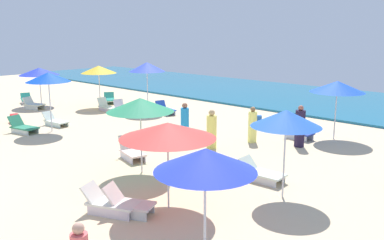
{
  "coord_description": "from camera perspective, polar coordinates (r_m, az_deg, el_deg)",
  "views": [
    {
      "loc": [
        13.48,
        -1.5,
        4.6
      ],
      "look_at": [
        1.72,
        10.9,
        0.91
      ],
      "focal_mm": 39.2,
      "sensor_mm": 36.0,
      "label": 1
    }
  ],
  "objects": [
    {
      "name": "beachgoer_0",
      "position": [
        17.57,
        8.23,
        -0.81
      ],
      "size": [
        0.36,
        0.36,
        1.5
      ],
      "rotation": [
        0.0,
        0.0,
        4.7
      ],
      "color": "#F9F479",
      "rests_on": "ground_plane"
    },
    {
      "name": "ocean",
      "position": [
        29.53,
        15.79,
        2.87
      ],
      "size": [
        60.0,
        11.24,
        0.12
      ],
      "primitive_type": "cube",
      "color": "#186587",
      "rests_on": "ground_plane"
    },
    {
      "name": "umbrella_1",
      "position": [
        11.59,
        12.69,
        0.22
      ],
      "size": [
        1.92,
        1.92,
        2.49
      ],
      "color": "silver",
      "rests_on": "ground_plane"
    },
    {
      "name": "beachgoer_1",
      "position": [
        18.12,
        -0.98,
        -0.23
      ],
      "size": [
        0.5,
        0.5,
        1.53
      ],
      "rotation": [
        0.0,
        0.0,
        0.57
      ],
      "color": "#1E87D5",
      "rests_on": "ground_plane"
    },
    {
      "name": "umbrella_7",
      "position": [
        10.67,
        -3.33,
        -1.44
      ],
      "size": [
        2.5,
        2.5,
        2.3
      ],
      "color": "silver",
      "rests_on": "ground_plane"
    },
    {
      "name": "umbrella_2",
      "position": [
        18.65,
        19.17,
        4.31
      ],
      "size": [
        2.26,
        2.26,
        2.5
      ],
      "color": "silver",
      "rests_on": "ground_plane"
    },
    {
      "name": "cooler_box_0",
      "position": [
        23.01,
        -22.97,
        0.2
      ],
      "size": [
        0.64,
        0.5,
        0.42
      ],
      "primitive_type": "cube",
      "rotation": [
        0.0,
        0.0,
        2.87
      ],
      "color": "red",
      "rests_on": "ground_plane"
    },
    {
      "name": "lounge_chair_7_1",
      "position": [
        11.1,
        -11.15,
        -10.97
      ],
      "size": [
        1.58,
        1.16,
        0.72
      ],
      "rotation": [
        0.0,
        0.0,
        1.98
      ],
      "color": "silver",
      "rests_on": "ground_plane"
    },
    {
      "name": "umbrella_9",
      "position": [
        7.4,
        1.82,
        -5.48
      ],
      "size": [
        1.85,
        1.85,
        2.57
      ],
      "color": "silver",
      "rests_on": "ground_plane"
    },
    {
      "name": "lounge_chair_2_0",
      "position": [
        18.6,
        14.2,
        -1.66
      ],
      "size": [
        1.31,
        0.69,
        0.65
      ],
      "rotation": [
        0.0,
        0.0,
        1.51
      ],
      "color": "silver",
      "rests_on": "ground_plane"
    },
    {
      "name": "beachgoer_4",
      "position": [
        16.52,
        2.68,
        -1.45
      ],
      "size": [
        0.46,
        0.46,
        1.55
      ],
      "rotation": [
        0.0,
        0.0,
        1.39
      ],
      "color": "#F9E668",
      "rests_on": "ground_plane"
    },
    {
      "name": "lounge_chair_7_0",
      "position": [
        10.94,
        -8.71,
        -11.19
      ],
      "size": [
        1.39,
        1.1,
        0.75
      ],
      "rotation": [
        0.0,
        0.0,
        2.04
      ],
      "color": "silver",
      "rests_on": "ground_plane"
    },
    {
      "name": "lounge_chair_1_0",
      "position": [
        13.28,
        9.37,
        -7.08
      ],
      "size": [
        1.46,
        0.75,
        0.66
      ],
      "rotation": [
        0.0,
        0.0,
        1.63
      ],
      "color": "silver",
      "rests_on": "ground_plane"
    },
    {
      "name": "lounge_chair_8_0",
      "position": [
        26.47,
        -20.77,
        1.99
      ],
      "size": [
        1.37,
        0.99,
        0.7
      ],
      "rotation": [
        0.0,
        0.0,
        1.87
      ],
      "color": "silver",
      "rests_on": "ground_plane"
    },
    {
      "name": "lounge_chair_6_1",
      "position": [
        27.4,
        -11.21,
        2.8
      ],
      "size": [
        1.55,
        1.36,
        0.62
      ],
      "rotation": [
        0.0,
        0.0,
        0.96
      ],
      "color": "silver",
      "rests_on": "ground_plane"
    },
    {
      "name": "lounge_chair_3_1",
      "position": [
        24.03,
        -9.64,
        1.55
      ],
      "size": [
        1.37,
        0.93,
        0.71
      ],
      "rotation": [
        0.0,
        0.0,
        1.25
      ],
      "color": "silver",
      "rests_on": "ground_plane"
    },
    {
      "name": "umbrella_3",
      "position": [
        23.88,
        -6.15,
        7.19
      ],
      "size": [
        2.06,
        2.06,
        2.82
      ],
      "color": "silver",
      "rests_on": "ground_plane"
    },
    {
      "name": "lounge_chair_8_1",
      "position": [
        28.83,
        -21.61,
        2.64
      ],
      "size": [
        1.36,
        0.97,
        0.61
      ],
      "rotation": [
        0.0,
        0.0,
        1.24
      ],
      "color": "silver",
      "rests_on": "ground_plane"
    },
    {
      "name": "lounge_chair_4_1",
      "position": [
        21.58,
        -18.15,
        -0.13
      ],
      "size": [
        1.49,
        0.74,
        0.65
      ],
      "rotation": [
        0.0,
        0.0,
        1.71
      ],
      "color": "silver",
      "rests_on": "ground_plane"
    },
    {
      "name": "beachgoer_3",
      "position": [
        17.25,
        14.46,
        -1.03
      ],
      "size": [
        0.56,
        0.56,
        1.69
      ],
      "rotation": [
        0.0,
        0.0,
        2.41
      ],
      "color": "#231A35",
      "rests_on": "ground_plane"
    },
    {
      "name": "lounge_chair_6_0",
      "position": [
        24.8,
        -11.48,
        1.79
      ],
      "size": [
        1.52,
        0.71,
        0.71
      ],
      "rotation": [
        0.0,
        0.0,
        1.47
      ],
      "color": "silver",
      "rests_on": "ground_plane"
    },
    {
      "name": "umbrella_4",
      "position": [
        20.08,
        -18.98,
        5.52
      ],
      "size": [
        2.0,
        2.0,
        2.72
      ],
      "color": "silver",
      "rests_on": "ground_plane"
    },
    {
      "name": "cooler_box_1",
      "position": [
        21.29,
        8.65,
        0.1
      ],
      "size": [
        0.68,
        0.62,
        0.4
      ],
      "primitive_type": "cube",
      "rotation": [
        0.0,
        0.0,
        3.79
      ],
      "color": "#1E53A9",
      "rests_on": "ground_plane"
    },
    {
      "name": "umbrella_6",
      "position": [
        25.78,
        -12.59,
        6.72
      ],
      "size": [
        2.1,
        2.1,
        2.51
      ],
      "color": "silver",
      "rests_on": "ground_plane"
    },
    {
      "name": "lounge_chair_4_0",
      "position": [
        20.6,
        -22.02,
        -0.87
      ],
      "size": [
        1.52,
        0.96,
        0.74
      ],
      "rotation": [
        0.0,
        0.0,
        1.8
      ],
      "color": "silver",
      "rests_on": "ground_plane"
    },
    {
      "name": "umbrella_8",
      "position": [
        27.36,
        -20.09,
        6.22
      ],
      "size": [
        2.41,
        2.41,
        2.34
      ],
      "color": "silver",
      "rests_on": "ground_plane"
    },
    {
      "name": "lounge_chair_0_0",
      "position": [
        15.38,
        -8.25,
        -4.27
      ],
      "size": [
        1.4,
        0.89,
        0.8
      ],
      "rotation": [
        0.0,
        0.0,
        1.31
      ],
      "color": "silver",
      "rests_on": "ground_plane"
    },
    {
      "name": "lounge_chair_3_0",
      "position": [
        23.45,
        -3.7,
        1.48
      ],
      "size": [
        1.53,
        0.93,
        0.68
      ],
      "rotation": [
        0.0,
        0.0,
        1.32
      ],
      "color": "silver",
      "rests_on": "ground_plane"
    },
    {
      "name": "umbrella_0",
      "position": [
        13.45,
        -7.06,
        2.05
      ],
      "size": [
        2.17,
        2.17,
        2.48
      ],
      "color": "silver",
      "rests_on": "ground_plane"
    }
  ]
}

